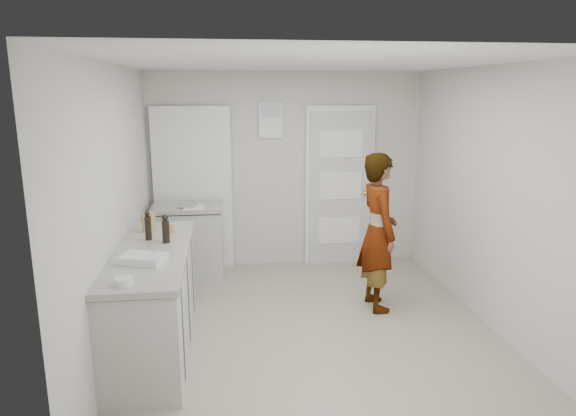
{
  "coord_description": "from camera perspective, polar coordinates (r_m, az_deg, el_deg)",
  "views": [
    {
      "loc": [
        -0.8,
        -4.54,
        2.27
      ],
      "look_at": [
        -0.18,
        0.4,
        1.12
      ],
      "focal_mm": 32.0,
      "sensor_mm": 36.0,
      "label": 1
    }
  ],
  "objects": [
    {
      "name": "ground",
      "position": [
        5.14,
        2.59,
        -13.25
      ],
      "size": [
        4.0,
        4.0,
        0.0
      ],
      "primitive_type": "plane",
      "color": "#9F9A85",
      "rests_on": "ground"
    },
    {
      "name": "room_shell",
      "position": [
        6.64,
        -1.64,
        2.16
      ],
      "size": [
        4.0,
        4.0,
        4.0
      ],
      "color": "beige",
      "rests_on": "ground"
    },
    {
      "name": "main_counter",
      "position": [
        4.76,
        -14.7,
        -10.24
      ],
      "size": [
        0.64,
        1.96,
        0.93
      ],
      "color": "beige",
      "rests_on": "ground"
    },
    {
      "name": "side_counter",
      "position": [
        6.38,
        -10.94,
        -4.05
      ],
      "size": [
        0.84,
        0.61,
        0.93
      ],
      "color": "beige",
      "rests_on": "ground"
    },
    {
      "name": "person",
      "position": [
        5.42,
        9.98,
        -2.65
      ],
      "size": [
        0.43,
        0.63,
        1.66
      ],
      "primitive_type": "imported",
      "rotation": [
        0.0,
        0.0,
        1.63
      ],
      "color": "silver",
      "rests_on": "ground"
    },
    {
      "name": "cake_mix_box",
      "position": [
        5.15,
        -15.21,
        -1.5
      ],
      "size": [
        0.13,
        0.09,
        0.19
      ],
      "primitive_type": "cube",
      "rotation": [
        0.0,
        0.0,
        0.4
      ],
      "color": "#987B4C",
      "rests_on": "main_counter"
    },
    {
      "name": "spice_jar",
      "position": [
        5.06,
        -12.77,
        -2.24
      ],
      "size": [
        0.06,
        0.06,
        0.09
      ],
      "primitive_type": "cylinder",
      "color": "tan",
      "rests_on": "main_counter"
    },
    {
      "name": "oil_cruet_a",
      "position": [
        4.73,
        -13.44,
        -2.3
      ],
      "size": [
        0.07,
        0.07,
        0.26
      ],
      "color": "black",
      "rests_on": "main_counter"
    },
    {
      "name": "oil_cruet_b",
      "position": [
        4.86,
        -15.29,
        -1.95
      ],
      "size": [
        0.06,
        0.06,
        0.27
      ],
      "color": "black",
      "rests_on": "main_counter"
    },
    {
      "name": "baking_dish",
      "position": [
        4.27,
        -15.83,
        -5.46
      ],
      "size": [
        0.4,
        0.33,
        0.06
      ],
      "rotation": [
        0.0,
        0.0,
        -0.29
      ],
      "color": "silver",
      "rests_on": "main_counter"
    },
    {
      "name": "egg_bowl",
      "position": [
        3.83,
        -17.82,
        -7.79
      ],
      "size": [
        0.13,
        0.13,
        0.05
      ],
      "color": "silver",
      "rests_on": "main_counter"
    },
    {
      "name": "papers",
      "position": [
        6.12,
        -10.44,
        0.12
      ],
      "size": [
        0.23,
        0.29,
        0.01
      ],
      "primitive_type": "cube",
      "rotation": [
        0.0,
        0.0,
        0.01
      ],
      "color": "white",
      "rests_on": "side_counter"
    }
  ]
}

